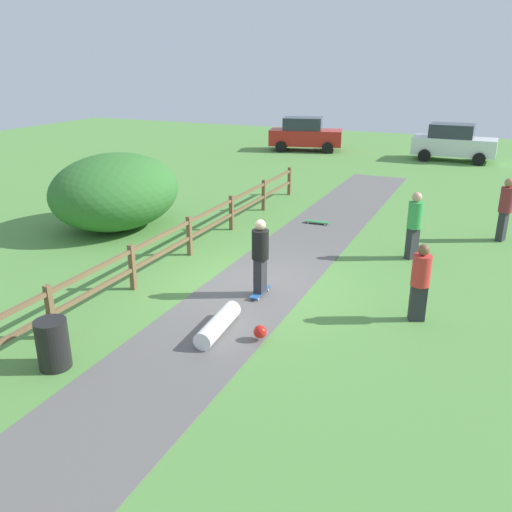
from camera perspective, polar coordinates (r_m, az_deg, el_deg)
name	(u,v)px	position (r m, az deg, el deg)	size (l,w,h in m)	color
ground_plane	(257,287)	(12.70, 0.08, -3.34)	(60.00, 60.00, 0.00)	#568E42
asphalt_path	(257,287)	(12.69, 0.08, -3.30)	(2.40, 28.00, 0.02)	#605E5B
wooden_fence	(163,246)	(13.65, -9.93, 1.07)	(0.12, 18.12, 1.10)	brown
bush_large	(115,191)	(17.51, -14.80, 6.71)	(3.70, 4.44, 2.36)	#33702D
trash_bin	(53,344)	(10.00, -20.90, -8.80)	(0.56, 0.56, 0.90)	black
skater_riding	(260,254)	(11.87, 0.46, 0.23)	(0.38, 0.80, 1.79)	#265999
skater_fallen	(222,325)	(10.54, -3.71, -7.38)	(1.24, 1.53, 0.36)	white
skateboard_loose	(317,222)	(17.63, 6.57, 3.66)	(0.81, 0.24, 0.08)	#338C4C
bystander_maroon	(505,206)	(17.27, 25.13, 4.83)	(0.49, 0.49, 1.89)	#2D2D33
bystander_red	(420,279)	(11.29, 17.17, -2.39)	(0.48, 0.48, 1.66)	#2D2D33
bystander_green	(414,222)	(14.81, 16.58, 3.48)	(0.52, 0.52, 1.84)	#2D2D33
parked_car_red	(305,134)	(32.37, 5.26, 12.86)	(4.49, 2.74, 1.92)	red
parked_car_white	(453,142)	(30.72, 20.36, 11.31)	(4.22, 2.04, 1.92)	silver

